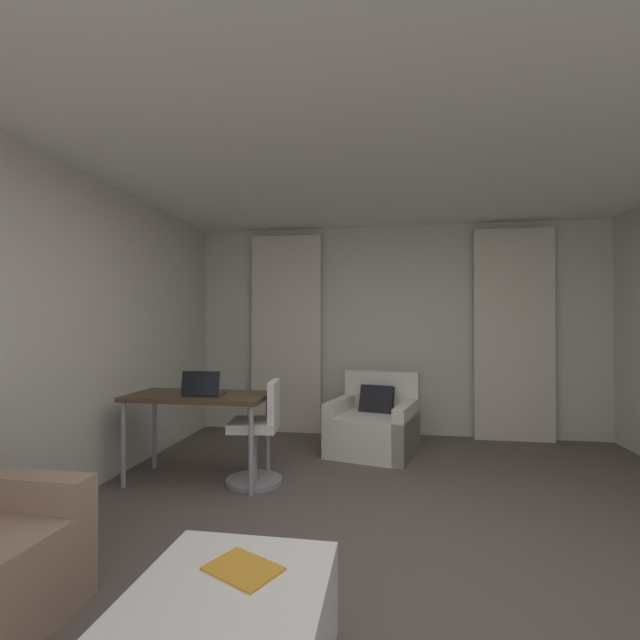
{
  "coord_description": "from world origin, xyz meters",
  "views": [
    {
      "loc": [
        -0.06,
        -2.56,
        1.37
      ],
      "look_at": [
        -0.69,
        1.39,
        1.41
      ],
      "focal_mm": 24.64,
      "sensor_mm": 36.0,
      "label": 1
    }
  ],
  "objects": [
    {
      "name": "ground_plane",
      "position": [
        0.0,
        0.0,
        0.0
      ],
      "size": [
        12.0,
        12.0,
        0.0
      ],
      "primitive_type": "plane",
      "color": "#564C47"
    },
    {
      "name": "wall_window",
      "position": [
        0.0,
        3.03,
        1.3
      ],
      "size": [
        5.12,
        0.06,
        2.6
      ],
      "color": "beige",
      "rests_on": "ground"
    },
    {
      "name": "wall_left",
      "position": [
        -2.53,
        0.0,
        1.3
      ],
      "size": [
        0.06,
        6.12,
        2.6
      ],
      "color": "beige",
      "rests_on": "ground"
    },
    {
      "name": "ceiling",
      "position": [
        0.0,
        0.0,
        2.63
      ],
      "size": [
        5.12,
        6.12,
        0.06
      ],
      "primitive_type": "cube",
      "color": "white",
      "rests_on": "wall_left"
    },
    {
      "name": "curtain_left_panel",
      "position": [
        -1.38,
        2.9,
        1.25
      ],
      "size": [
        0.9,
        0.06,
        2.5
      ],
      "color": "beige",
      "rests_on": "ground"
    },
    {
      "name": "curtain_right_panel",
      "position": [
        1.38,
        2.9,
        1.25
      ],
      "size": [
        0.9,
        0.06,
        2.5
      ],
      "color": "beige",
      "rests_on": "ground"
    },
    {
      "name": "armchair",
      "position": [
        -0.23,
        2.18,
        0.28
      ],
      "size": [
        1.02,
        1.02,
        0.83
      ],
      "color": "silver",
      "rests_on": "ground"
    },
    {
      "name": "desk",
      "position": [
        -1.72,
        1.07,
        0.68
      ],
      "size": [
        1.21,
        0.59,
        0.76
      ],
      "color": "#4C3828",
      "rests_on": "ground"
    },
    {
      "name": "desk_chair",
      "position": [
        -1.18,
        1.09,
        0.39
      ],
      "size": [
        0.48,
        0.48,
        0.88
      ],
      "color": "gray",
      "rests_on": "ground"
    },
    {
      "name": "laptop",
      "position": [
        -1.64,
        0.98,
        0.8
      ],
      "size": [
        0.34,
        0.28,
        0.22
      ],
      "color": "#2D2D33",
      "rests_on": "desk"
    },
    {
      "name": "coffee_table",
      "position": [
        -0.65,
        -0.98,
        0.2
      ],
      "size": [
        0.72,
        0.75,
        0.4
      ],
      "color": "white",
      "rests_on": "ground"
    },
    {
      "name": "magazine_open",
      "position": [
        -0.64,
        -0.89,
        0.4
      ],
      "size": [
        0.34,
        0.3,
        0.01
      ],
      "color": "orange",
      "rests_on": "coffee_table"
    }
  ]
}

